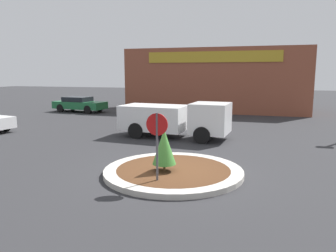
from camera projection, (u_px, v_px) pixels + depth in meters
name	position (u px, v px, depth m)	size (l,w,h in m)	color
ground_plane	(173.00, 174.00, 11.31)	(120.00, 120.00, 0.00)	#2D2D30
traffic_island	(173.00, 171.00, 11.29)	(4.79, 4.79, 0.18)	#BCB7AD
stop_sign	(157.00, 136.00, 9.88)	(0.68, 0.07, 2.28)	#4C4C51
island_shrub	(164.00, 147.00, 10.93)	(0.79, 0.79, 1.43)	brown
utility_truck	(174.00, 118.00, 17.47)	(5.93, 2.51, 1.93)	white
storefront_building	(217.00, 80.00, 30.22)	(15.90, 6.07, 5.56)	brown
parked_sedan_green	(79.00, 104.00, 29.10)	(4.86, 2.31, 1.34)	#1E6638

